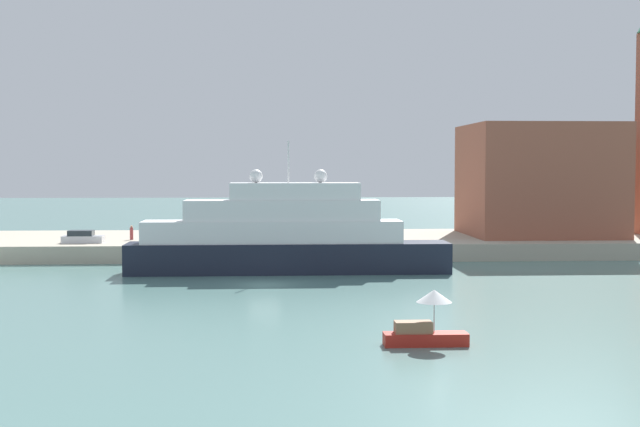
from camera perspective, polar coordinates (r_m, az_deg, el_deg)
name	(u,v)px	position (r m, az deg, el deg)	size (l,w,h in m)	color
ground	(264,285)	(70.50, -3.67, -4.70)	(400.00, 400.00, 0.00)	slate
quay_dock	(266,244)	(97.06, -3.57, -2.04)	(110.00, 21.65, 1.75)	#ADA38E
large_yacht	(284,237)	(78.07, -2.39, -1.56)	(28.95, 4.41, 11.86)	black
small_motorboat	(426,323)	(47.04, 7.01, -7.14)	(4.50, 1.92, 3.00)	#B22319
harbor_building	(538,180)	(101.84, 14.16, 2.15)	(16.07, 15.10, 12.59)	#93513D
parked_car	(83,237)	(92.34, -15.33, -1.52)	(4.14, 1.84, 1.28)	silver
person_figure	(132,233)	(94.85, -12.27, -1.26)	(0.36, 0.36, 1.55)	maroon
mooring_bollard	(235,242)	(87.36, -5.61, -1.85)	(0.38, 0.38, 0.61)	black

